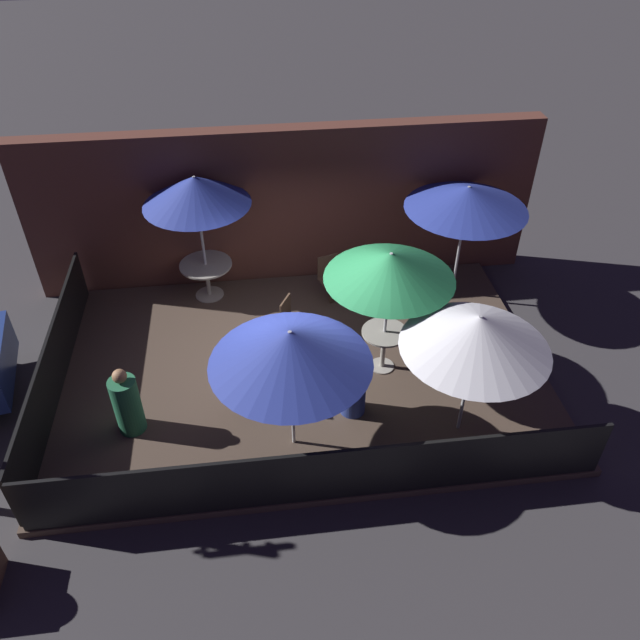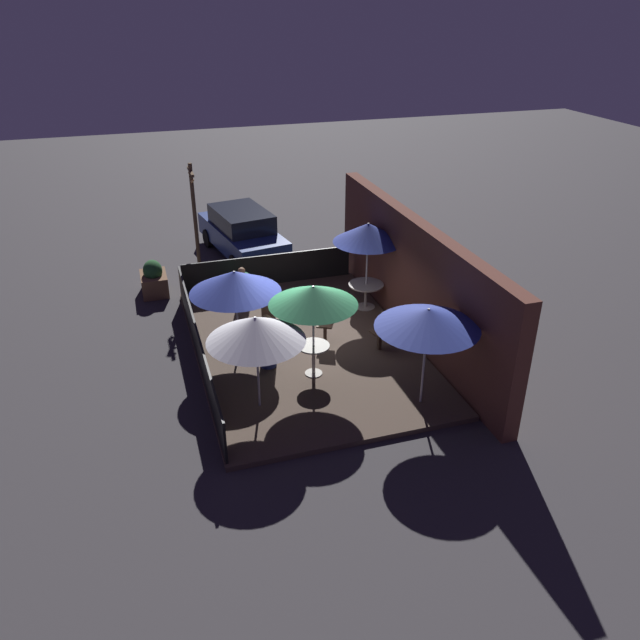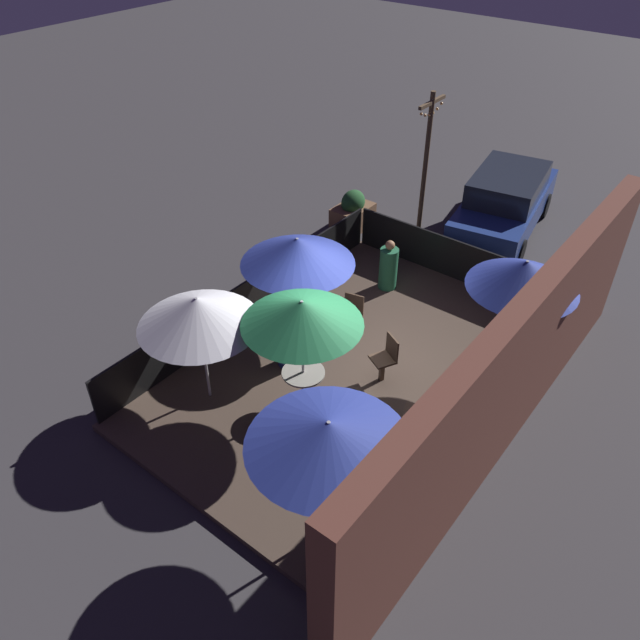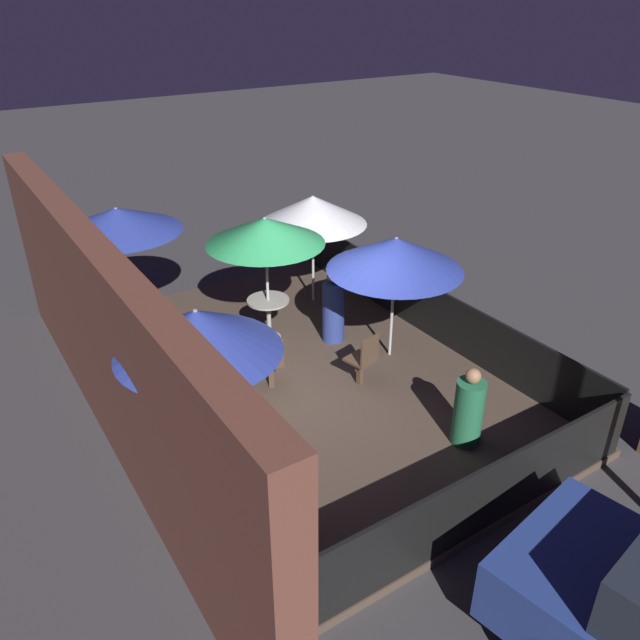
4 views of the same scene
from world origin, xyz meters
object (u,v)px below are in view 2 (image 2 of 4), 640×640
patio_umbrella_1 (368,233)px  patio_chair_0 (382,330)px  patio_chair_2 (326,322)px  patio_umbrella_2 (256,329)px  patron_0 (268,343)px  dining_table_1 (366,289)px  patron_1 (243,289)px  light_post (195,215)px  patio_umbrella_3 (235,282)px  dining_table_0 (314,352)px  patio_umbrella_0 (313,295)px  patio_chair_1 (271,318)px  patio_umbrella_4 (428,318)px  parked_car_0 (242,232)px  planter_box (154,279)px

patio_umbrella_1 → patio_chair_0: size_ratio=2.63×
patio_chair_2 → patio_umbrella_2: bearing=-16.4°
patio_umbrella_2 → patio_chair_0: (-1.48, 3.43, -1.36)m
patio_umbrella_2 → patron_0: patio_umbrella_2 is taller
dining_table_1 → patron_1: patron_1 is taller
patio_chair_2 → light_post: (-5.37, -2.48, 1.38)m
patio_umbrella_1 → patron_1: (-1.10, -3.28, -1.70)m
patio_umbrella_3 → dining_table_1: patio_umbrella_3 is taller
dining_table_0 → light_post: 7.15m
dining_table_0 → patio_chair_2: patio_chair_2 is taller
patio_umbrella_0 → patio_chair_1: patio_umbrella_0 is taller
patio_umbrella_4 → light_post: 9.32m
patio_umbrella_3 → patio_chair_2: 2.58m
patio_chair_2 → patio_umbrella_3: bearing=-67.1°
patio_umbrella_1 → patron_1: size_ratio=2.11×
light_post → patron_1: bearing=16.9°
patio_chair_0 → light_post: size_ratio=0.26×
patio_chair_2 → patio_umbrella_4: bearing=47.2°
dining_table_1 → dining_table_0: bearing=-39.7°
patio_chair_0 → patron_0: size_ratio=0.70×
patio_umbrella_0 → patio_umbrella_2: patio_umbrella_0 is taller
light_post → patio_umbrella_1: bearing=46.6°
patio_chair_1 → patron_1: size_ratio=0.77×
patio_umbrella_1 → patio_umbrella_3: patio_umbrella_1 is taller
patio_chair_1 → patio_umbrella_0: bearing=0.0°
patron_0 → parked_car_0: bearing=-60.0°
patio_umbrella_0 → patio_chair_0: bearing=107.4°
patio_umbrella_4 → patron_1: (-5.79, -2.77, -1.53)m
dining_table_1 → planter_box: 6.37m
patio_umbrella_1 → patio_chair_1: bearing=-75.1°
patio_umbrella_3 → patio_chair_0: 3.79m
planter_box → patio_umbrella_1: bearing=61.8°
patio_umbrella_3 → patron_0: patio_umbrella_3 is taller
patio_umbrella_0 → parked_car_0: (-8.13, -0.07, -1.30)m
patio_chair_0 → planter_box: 7.39m
patio_chair_2 → patron_0: 1.85m
patio_umbrella_0 → patio_umbrella_2: bearing=-59.5°
patio_chair_1 → patio_umbrella_3: bearing=-75.2°
planter_box → parked_car_0: size_ratio=0.23×
dining_table_1 → patio_chair_0: patio_chair_0 is taller
patio_umbrella_3 → patio_umbrella_4: patio_umbrella_4 is taller
patio_umbrella_1 → patio_umbrella_2: size_ratio=1.16×
patio_umbrella_0 → patio_chair_2: (-1.44, 0.75, -1.50)m
patio_umbrella_0 → patio_chair_0: (-0.61, 1.95, -1.50)m
patio_umbrella_2 → patio_umbrella_3: 2.49m
patio_umbrella_1 → planter_box: patio_umbrella_1 is taller
dining_table_1 → patio_chair_0: size_ratio=1.04×
light_post → patio_chair_2: bearing=24.8°
patio_umbrella_1 → patio_chair_0: (2.29, -0.46, -1.70)m
patio_umbrella_4 → patio_chair_0: size_ratio=2.40×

